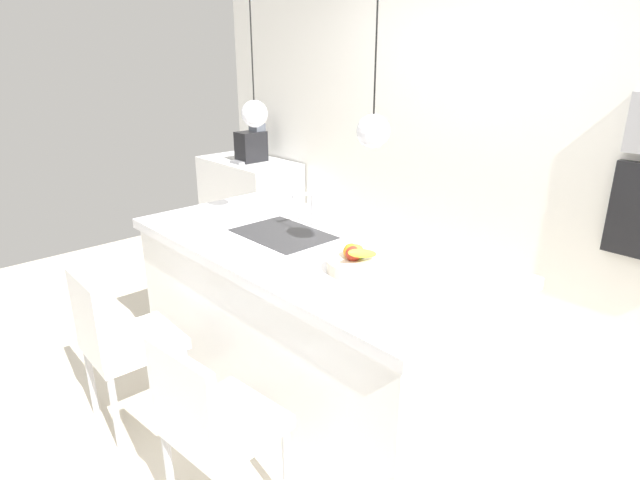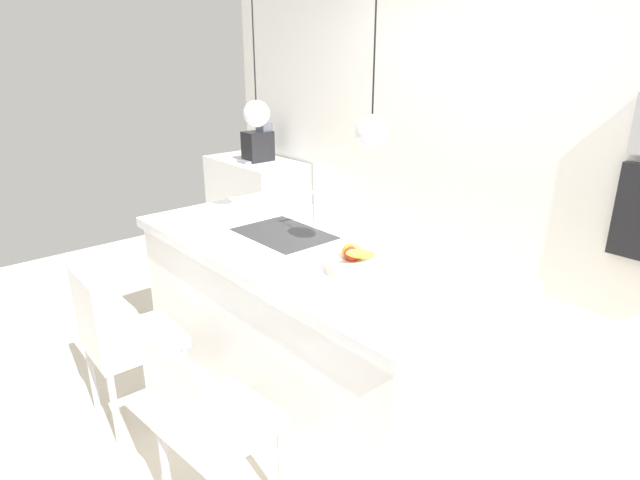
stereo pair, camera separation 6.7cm
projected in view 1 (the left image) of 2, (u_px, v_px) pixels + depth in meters
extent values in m
plane|color=beige|center=(309.00, 383.00, 3.25)|extent=(6.60, 6.60, 0.00)
cube|color=silver|center=(477.00, 141.00, 3.85)|extent=(6.00, 0.10, 2.60)
cube|color=white|center=(309.00, 321.00, 3.10)|extent=(2.15, 0.99, 0.86)
cube|color=white|center=(308.00, 249.00, 2.94)|extent=(2.21, 1.05, 0.06)
cube|color=#2D2D30|center=(283.00, 235.00, 3.09)|extent=(0.56, 0.40, 0.02)
cylinder|color=silver|center=(313.00, 208.00, 3.20)|extent=(0.02, 0.02, 0.22)
cylinder|color=silver|center=(303.00, 195.00, 3.12)|extent=(0.02, 0.16, 0.02)
cylinder|color=beige|center=(357.00, 265.00, 2.57)|extent=(0.30, 0.30, 0.06)
sphere|color=#B22D1E|center=(353.00, 254.00, 2.55)|extent=(0.08, 0.08, 0.08)
sphere|color=olive|center=(356.00, 252.00, 2.57)|extent=(0.08, 0.08, 0.08)
sphere|color=orange|center=(351.00, 252.00, 2.57)|extent=(0.08, 0.08, 0.08)
ellipsoid|color=yellow|center=(362.00, 253.00, 2.50)|extent=(0.07, 0.19, 0.09)
cube|color=white|center=(250.00, 200.00, 5.57)|extent=(1.10, 0.60, 0.86)
cube|color=black|center=(251.00, 147.00, 5.33)|extent=(0.20, 0.28, 0.30)
cube|color=gray|center=(238.00, 162.00, 5.27)|extent=(0.16, 0.08, 0.02)
cube|color=#4C515B|center=(257.00, 127.00, 5.32)|extent=(0.14, 0.11, 0.08)
cube|color=white|center=(134.00, 343.00, 2.82)|extent=(0.43, 0.47, 0.06)
cube|color=white|center=(87.00, 316.00, 2.61)|extent=(0.39, 0.05, 0.41)
cylinder|color=#B2B2B7|center=(187.00, 382.00, 2.90)|extent=(0.04, 0.04, 0.43)
cylinder|color=#B2B2B7|center=(159.00, 355.00, 3.15)|extent=(0.04, 0.04, 0.43)
cylinder|color=#B2B2B7|center=(115.00, 412.00, 2.66)|extent=(0.04, 0.04, 0.43)
cylinder|color=#B2B2B7|center=(91.00, 381.00, 2.91)|extent=(0.04, 0.04, 0.43)
cube|color=white|center=(225.00, 424.00, 2.20)|extent=(0.46, 0.45, 0.06)
cube|color=white|center=(182.00, 399.00, 2.00)|extent=(0.40, 0.08, 0.39)
cylinder|color=#B2B2B7|center=(287.00, 468.00, 2.30)|extent=(0.04, 0.04, 0.43)
cylinder|color=#B2B2B7|center=(234.00, 430.00, 2.53)|extent=(0.04, 0.04, 0.43)
cylinder|color=#B2B2B7|center=(169.00, 472.00, 2.28)|extent=(0.04, 0.04, 0.43)
sphere|color=silver|center=(254.00, 114.00, 3.02)|extent=(0.15, 0.15, 0.15)
cylinder|color=black|center=(252.00, 44.00, 2.89)|extent=(0.01, 0.01, 0.60)
sphere|color=silver|center=(373.00, 131.00, 2.39)|extent=(0.15, 0.15, 0.15)
cylinder|color=black|center=(376.00, 42.00, 2.26)|extent=(0.01, 0.01, 0.60)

